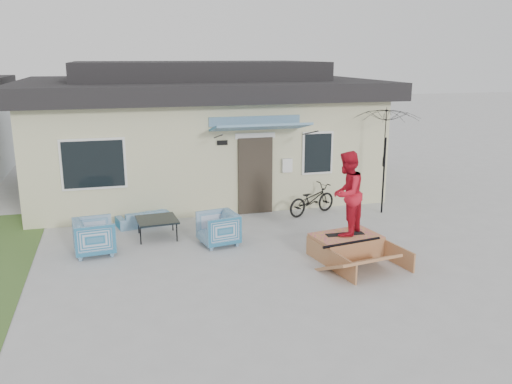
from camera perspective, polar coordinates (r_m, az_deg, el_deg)
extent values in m
plane|color=#ABABAB|center=(10.59, 0.99, -9.29)|extent=(90.00, 90.00, 0.00)
cube|color=beige|center=(17.74, -6.21, 5.37)|extent=(10.00, 7.00, 3.00)
cube|color=black|center=(17.55, -6.36, 11.02)|extent=(10.80, 7.80, 0.50)
cube|color=black|center=(17.53, -6.41, 12.81)|extent=(7.50, 4.50, 0.60)
cube|color=#342B22|center=(14.62, -0.08, 1.73)|extent=(0.95, 0.08, 2.10)
cube|color=white|center=(14.04, -16.90, 2.87)|extent=(1.60, 0.06, 1.30)
cube|color=white|center=(15.08, 6.55, 4.15)|extent=(0.90, 0.06, 1.20)
cube|color=#1B6590|center=(13.89, 0.47, 6.92)|extent=(2.50, 1.09, 0.29)
imported|color=#1B6590|center=(14.04, -11.84, -2.43)|extent=(1.42, 0.70, 0.53)
imported|color=#1B6590|center=(12.27, -16.80, -4.38)|extent=(0.87, 0.92, 0.87)
imported|color=#1B6590|center=(12.35, -4.05, -3.73)|extent=(0.90, 0.94, 0.84)
cube|color=black|center=(13.07, -10.46, -3.79)|extent=(1.00, 1.00, 0.46)
imported|color=black|center=(14.71, 5.97, -0.46)|extent=(1.67, 1.10, 1.01)
cylinder|color=black|center=(15.05, 13.41, 1.70)|extent=(0.05, 0.05, 2.10)
imported|color=black|center=(14.92, 13.57, 4.32)|extent=(1.92, 1.79, 0.90)
cube|color=black|center=(11.81, 9.44, -4.39)|extent=(0.85, 0.24, 0.05)
imported|color=red|center=(11.54, 9.63, 0.00)|extent=(1.11, 1.11, 1.81)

